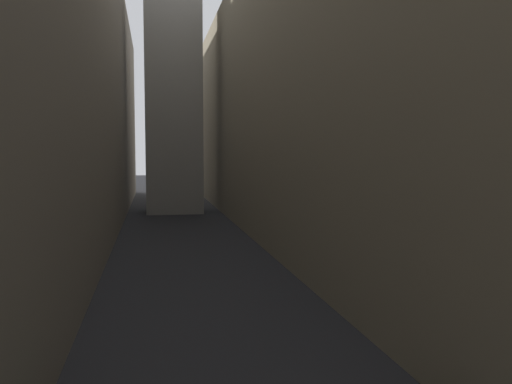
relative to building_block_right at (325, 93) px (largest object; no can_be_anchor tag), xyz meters
name	(u,v)px	position (x,y,z in m)	size (l,w,h in m)	color
ground_plane	(186,243)	(-11.99, -2.00, -12.15)	(264.00, 264.00, 0.00)	#232326
building_block_left	(39,80)	(-23.01, 0.00, 0.53)	(11.03, 108.00, 25.36)	#756B5B
building_block_right	(325,93)	(0.00, 0.00, 0.00)	(12.99, 108.00, 24.29)	gray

